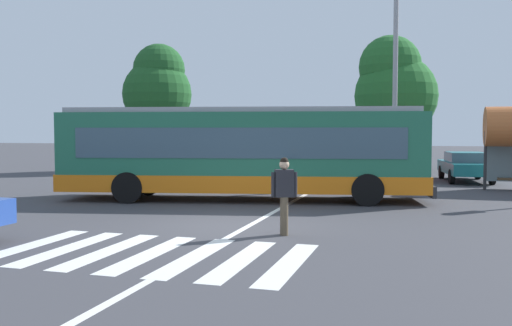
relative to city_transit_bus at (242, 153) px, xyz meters
name	(u,v)px	position (x,y,z in m)	size (l,w,h in m)	color
ground_plane	(231,225)	(1.25, -4.81, -1.59)	(160.00, 160.00, 0.00)	#3D3D42
city_transit_bus	(242,153)	(0.00, 0.00, 0.00)	(12.29, 4.91, 3.06)	black
pedestrian_crossing_street	(284,191)	(2.82, -5.71, -0.62)	(0.54, 0.39, 1.72)	brown
parked_car_silver	(244,161)	(-3.12, 9.88, -0.82)	(2.23, 4.65, 1.35)	black
parked_car_white	(294,162)	(-0.36, 9.42, -0.82)	(2.07, 4.59, 1.35)	black
parked_car_blue	(346,163)	(2.21, 9.55, -0.82)	(2.19, 4.64, 1.35)	black
parked_car_red	(405,163)	(5.03, 9.85, -0.82)	(2.19, 4.64, 1.35)	black
parked_car_teal	(466,165)	(7.70, 9.38, -0.82)	(2.33, 4.68, 1.35)	black
twin_arm_street_lamp	(395,61)	(4.66, 5.94, 3.57)	(5.40, 0.32, 8.19)	#939399
background_tree_left	(158,87)	(-9.11, 12.01, 3.30)	(4.04, 4.04, 7.41)	brown
background_tree_right	(394,87)	(4.16, 16.29, 3.33)	(4.87, 4.87, 7.95)	brown
crosswalk_painted_stripes	(151,254)	(0.87, -8.25, -1.58)	(5.76, 3.30, 0.01)	silver
lane_center_line	(270,214)	(1.72, -2.81, -1.59)	(0.16, 24.00, 0.01)	silver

